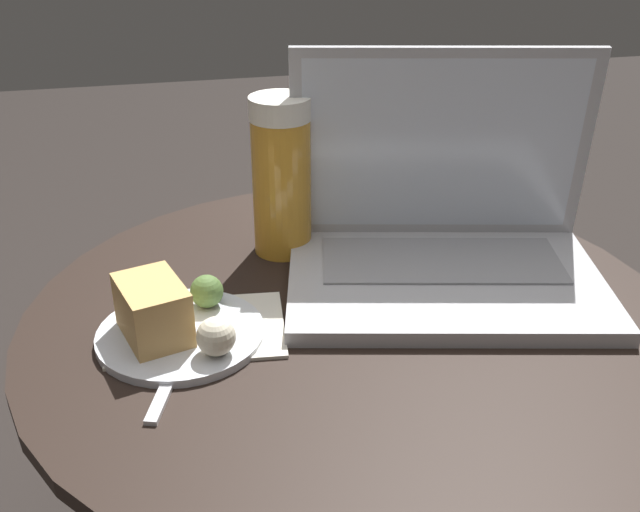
% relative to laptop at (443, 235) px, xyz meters
% --- Properties ---
extents(table, '(0.72, 0.72, 0.49)m').
position_rel_laptop_xyz_m(table, '(-0.13, -0.05, -0.16)').
color(table, black).
rests_on(table, ground_plane).
extents(napkin, '(0.19, 0.15, 0.00)m').
position_rel_laptop_xyz_m(napkin, '(-0.29, -0.06, -0.05)').
color(napkin, silver).
rests_on(napkin, table).
extents(laptop, '(0.41, 0.32, 0.26)m').
position_rel_laptop_xyz_m(laptop, '(0.00, 0.00, 0.00)').
color(laptop, '#B2B2B7').
rests_on(laptop, table).
extents(beer_glass, '(0.07, 0.07, 0.20)m').
position_rel_laptop_xyz_m(beer_glass, '(-0.17, 0.11, 0.05)').
color(beer_glass, gold).
rests_on(beer_glass, table).
extents(snack_plate, '(0.17, 0.17, 0.07)m').
position_rel_laptop_xyz_m(snack_plate, '(-0.32, -0.07, -0.03)').
color(snack_plate, silver).
rests_on(snack_plate, table).
extents(fork, '(0.07, 0.16, 0.01)m').
position_rel_laptop_xyz_m(fork, '(-0.32, -0.12, -0.05)').
color(fork, silver).
rests_on(fork, table).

